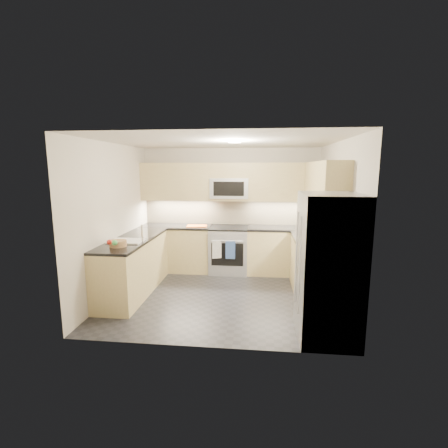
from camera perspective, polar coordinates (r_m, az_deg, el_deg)
floor at (r=5.54m, az=-0.39°, el=-12.43°), size 3.60×3.20×0.00m
ceiling at (r=5.15m, az=-0.43°, el=14.31°), size 3.60×3.20×0.02m
wall_back at (r=6.77m, az=1.12°, el=2.62°), size 3.60×0.02×2.50m
wall_front at (r=3.64m, az=-3.26°, el=-3.62°), size 3.60×0.02×2.50m
wall_left at (r=5.69m, az=-18.74°, el=0.73°), size 0.02×3.20×2.50m
wall_right at (r=5.31m, az=19.29°, el=0.08°), size 0.02×3.20×2.50m
base_cab_back_left at (r=6.81m, az=-8.32°, el=-4.30°), size 1.42×0.60×0.90m
base_cab_back_right at (r=6.62m, az=10.34°, el=-4.76°), size 1.42×0.60×0.90m
base_cab_right at (r=5.57m, az=15.44°, el=-7.74°), size 0.60×1.70×0.90m
base_cab_peninsula at (r=5.74m, az=-15.56°, el=-7.22°), size 0.60×2.00×0.90m
countertop_back_left at (r=6.71m, az=-8.42°, el=-0.40°), size 1.42×0.63×0.04m
countertop_back_right at (r=6.52m, az=10.47°, el=-0.76°), size 1.42×0.63×0.04m
countertop_right at (r=5.45m, az=15.66°, el=-3.02°), size 0.63×1.70×0.04m
countertop_peninsula at (r=5.63m, az=-15.78°, el=-2.63°), size 0.63×2.00×0.04m
upper_cab_back at (r=6.55m, az=1.01°, el=7.42°), size 3.60×0.35×0.75m
upper_cab_right at (r=5.48m, az=17.18°, el=6.53°), size 0.35×1.95×0.75m
backsplash_back at (r=6.78m, az=1.12°, el=2.15°), size 3.60×0.01×0.51m
backsplash_right at (r=5.75m, az=18.20°, el=0.29°), size 0.01×2.30×0.51m
gas_range at (r=6.60m, az=0.85°, el=-4.60°), size 0.76×0.65×0.91m
range_cooktop at (r=6.50m, az=0.86°, el=-0.67°), size 0.76×0.65×0.03m
oven_door_glass at (r=6.29m, az=0.58°, el=-5.38°), size 0.62×0.02×0.45m
oven_handle at (r=6.20m, az=0.56°, el=-3.02°), size 0.60×0.02×0.02m
microwave at (r=6.53m, az=0.98°, el=6.32°), size 0.76×0.40×0.40m
microwave_door at (r=6.33m, az=0.82°, el=6.21°), size 0.60×0.01×0.28m
refrigerator at (r=4.21m, az=17.87°, el=-7.16°), size 0.70×0.90×1.80m
fridge_handle_left at (r=3.97m, az=13.16°, el=-7.23°), size 0.02×0.02×1.20m
fridge_handle_right at (r=4.31m, az=12.58°, el=-5.84°), size 0.02×0.02×1.20m
sink_basin at (r=5.41m, az=-16.74°, el=-3.60°), size 0.52×0.38×0.16m
faucet at (r=5.27m, az=-14.24°, el=-1.61°), size 0.03×0.03×0.28m
utensil_bowl at (r=6.56m, az=14.49°, el=0.05°), size 0.30×0.30×0.16m
cutting_board at (r=6.55m, az=-4.80°, el=-0.35°), size 0.43×0.32×0.01m
fruit_basket at (r=5.10m, az=-18.13°, el=-3.27°), size 0.31×0.31×0.09m
fruit_apple at (r=4.90m, az=-19.52°, el=-3.03°), size 0.07×0.07×0.07m
fruit_pear at (r=4.84m, az=-18.67°, el=-3.14°), size 0.08×0.08×0.08m
dish_towel_check at (r=6.24m, az=-1.28°, el=-4.54°), size 0.17×0.08×0.34m
dish_towel_blue at (r=6.22m, az=1.13°, el=-4.60°), size 0.18×0.02×0.35m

